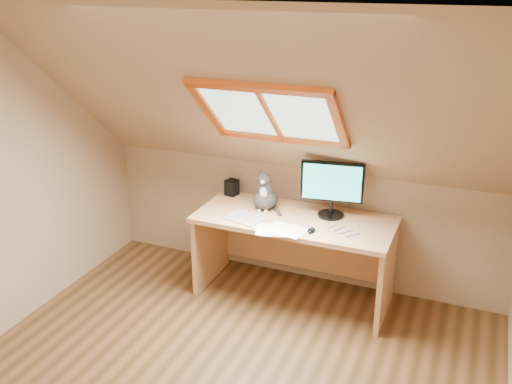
% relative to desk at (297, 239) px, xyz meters
% --- Properties ---
extents(room_shell, '(3.52, 3.52, 2.41)m').
position_rel_desk_xyz_m(room_shell, '(-0.08, -1.54, 0.94)').
color(room_shell, tan).
rests_on(room_shell, ground).
extents(desk, '(1.57, 0.69, 0.72)m').
position_rel_desk_xyz_m(desk, '(0.00, 0.00, 0.00)').
color(desk, tan).
rests_on(desk, ground).
extents(monitor, '(0.49, 0.21, 0.45)m').
position_rel_desk_xyz_m(monitor, '(0.26, 0.06, 0.48)').
color(monitor, black).
rests_on(monitor, desk).
extents(cat, '(0.22, 0.25, 0.36)m').
position_rel_desk_xyz_m(cat, '(-0.28, 0.00, 0.35)').
color(cat, '#3F3B38').
rests_on(cat, desk).
extents(desk_speaker, '(0.12, 0.12, 0.14)m').
position_rel_desk_xyz_m(desk_speaker, '(-0.66, 0.18, 0.29)').
color(desk_speaker, black).
rests_on(desk_speaker, desk).
extents(graphics_tablet, '(0.33, 0.27, 0.01)m').
position_rel_desk_xyz_m(graphics_tablet, '(-0.35, -0.24, 0.23)').
color(graphics_tablet, '#B2B2B7').
rests_on(graphics_tablet, desk).
extents(mouse, '(0.06, 0.10, 0.03)m').
position_rel_desk_xyz_m(mouse, '(0.20, -0.27, 0.24)').
color(mouse, black).
rests_on(mouse, desk).
extents(papers, '(0.35, 0.30, 0.01)m').
position_rel_desk_xyz_m(papers, '(-0.08, -0.33, 0.22)').
color(papers, white).
rests_on(papers, desk).
extents(cables, '(0.51, 0.26, 0.01)m').
position_rel_desk_xyz_m(cables, '(0.32, -0.19, 0.22)').
color(cables, silver).
rests_on(cables, desk).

